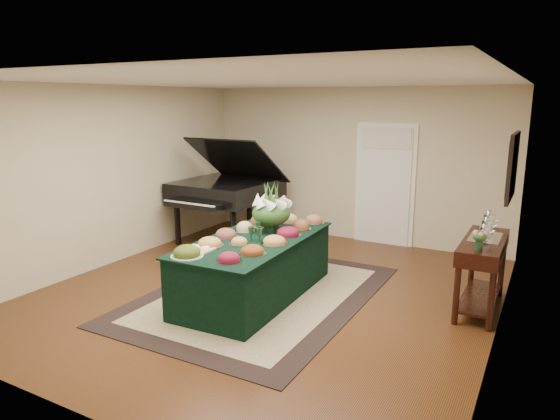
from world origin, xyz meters
The scene contains 14 objects.
ground centered at (0.00, 0.00, 0.00)m, with size 6.00×6.00×0.00m, color black.
area_rug centered at (-0.05, -0.13, 0.01)m, with size 2.59×3.63×0.01m.
kitchen_doorway centered at (0.60, 2.97, 1.02)m, with size 1.05×0.07×2.10m.
buffet_table centered at (-0.08, -0.21, 0.39)m, with size 1.22×2.44×0.78m.
food_platters centered at (-0.09, -0.15, 0.82)m, with size 1.00×2.41×0.13m.
cutting_board centered at (-0.39, -0.97, 0.81)m, with size 0.35×0.35×0.10m.
green_goblets centered at (-0.03, -0.24, 0.87)m, with size 0.27×0.36×0.18m.
floral_centerpiece centered at (-0.08, 0.20, 1.09)m, with size 0.53×0.53×0.53m.
grand_piano centered at (-1.89, 1.79, 0.94)m, with size 1.68×1.88×1.86m.
wicker_basket centered at (-1.11, 1.24, 0.14)m, with size 0.45×0.45×0.28m, color #A16F41.
mahogany_sideboard centered at (2.50, 0.75, 0.68)m, with size 0.45×1.36×0.87m.
tea_service centered at (2.50, 0.85, 0.99)m, with size 0.34×0.58×0.30m.
pink_bouquet centered at (2.49, 0.25, 1.03)m, with size 0.18×0.18×0.23m.
wall_painting centered at (2.72, 0.75, 1.75)m, with size 0.05×0.95×0.75m.
Camera 1 is at (3.10, -5.35, 2.47)m, focal length 32.00 mm.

